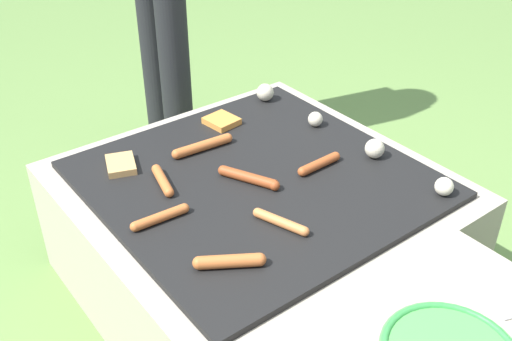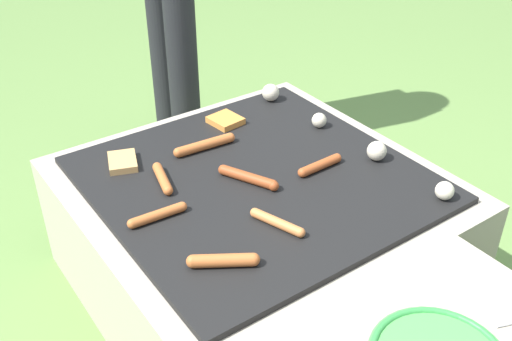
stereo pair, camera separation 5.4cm
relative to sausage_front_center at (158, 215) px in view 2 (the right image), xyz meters
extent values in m
plane|color=#608442|center=(-0.02, 0.31, -0.41)|extent=(14.00, 14.00, 0.00)
cube|color=#A89E8C|center=(-0.02, 0.31, -0.22)|extent=(0.96, 0.96, 0.38)
cube|color=black|center=(-0.02, 0.31, -0.02)|extent=(0.85, 0.85, 0.02)
cylinder|color=black|center=(-0.96, 0.53, 0.00)|extent=(0.12, 0.12, 0.82)
cylinder|color=black|center=(-0.81, 0.53, 0.00)|extent=(0.12, 0.12, 0.82)
cylinder|color=#B7602D|center=(-0.23, 0.27, 0.00)|extent=(0.04, 0.17, 0.03)
sphere|color=#B7602D|center=(-0.22, 0.36, 0.00)|extent=(0.03, 0.03, 0.03)
sphere|color=#B7602D|center=(-0.23, 0.19, 0.00)|extent=(0.03, 0.03, 0.03)
cylinder|color=#C6753D|center=(0.20, 0.23, 0.00)|extent=(0.14, 0.07, 0.02)
sphere|color=#C6753D|center=(0.26, 0.25, 0.00)|extent=(0.02, 0.02, 0.02)
sphere|color=#C6753D|center=(0.13, 0.20, 0.00)|extent=(0.02, 0.02, 0.02)
cylinder|color=#93421E|center=(-0.01, 0.28, 0.00)|extent=(0.16, 0.10, 0.03)
sphere|color=#93421E|center=(0.07, 0.32, 0.00)|extent=(0.03, 0.03, 0.03)
sphere|color=#93421E|center=(-0.08, 0.25, 0.00)|extent=(0.03, 0.03, 0.03)
cylinder|color=#B7602D|center=(0.00, 0.00, 0.00)|extent=(0.03, 0.14, 0.03)
sphere|color=#B7602D|center=(0.00, 0.07, 0.00)|extent=(0.03, 0.03, 0.03)
sphere|color=#B7602D|center=(0.00, -0.07, 0.00)|extent=(0.03, 0.03, 0.03)
cylinder|color=#A34C23|center=(0.06, 0.48, 0.00)|extent=(0.03, 0.13, 0.03)
sphere|color=#A34C23|center=(0.06, 0.55, 0.00)|extent=(0.03, 0.03, 0.03)
sphere|color=#A34C23|center=(0.06, 0.42, 0.00)|extent=(0.03, 0.03, 0.03)
cylinder|color=#B7602D|center=(-0.14, 0.09, 0.00)|extent=(0.13, 0.06, 0.03)
sphere|color=#B7602D|center=(-0.08, 0.07, 0.00)|extent=(0.03, 0.03, 0.03)
sphere|color=#B7602D|center=(-0.20, 0.10, 0.00)|extent=(0.03, 0.03, 0.03)
cylinder|color=#B7602D|center=(0.24, 0.04, 0.00)|extent=(0.10, 0.13, 0.03)
sphere|color=#B7602D|center=(0.28, 0.10, 0.00)|extent=(0.03, 0.03, 0.03)
sphere|color=#B7602D|center=(0.20, -0.02, 0.00)|extent=(0.03, 0.03, 0.03)
cube|color=tan|center=(-0.29, 0.04, 0.00)|extent=(0.13, 0.11, 0.02)
cube|color=#D18438|center=(-0.33, 0.41, 0.00)|extent=(0.11, 0.10, 0.02)
sphere|color=beige|center=(-0.38, 0.63, 0.02)|extent=(0.06, 0.06, 0.06)
sphere|color=beige|center=(-0.14, 0.64, 0.01)|extent=(0.05, 0.05, 0.05)
sphere|color=beige|center=(0.11, 0.65, 0.02)|extent=(0.06, 0.06, 0.06)
sphere|color=beige|center=(0.35, 0.65, 0.01)|extent=(0.05, 0.05, 0.05)
camera|label=1|loc=(1.09, -0.53, 0.90)|focal=42.00mm
camera|label=2|loc=(1.12, -0.49, 0.90)|focal=42.00mm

